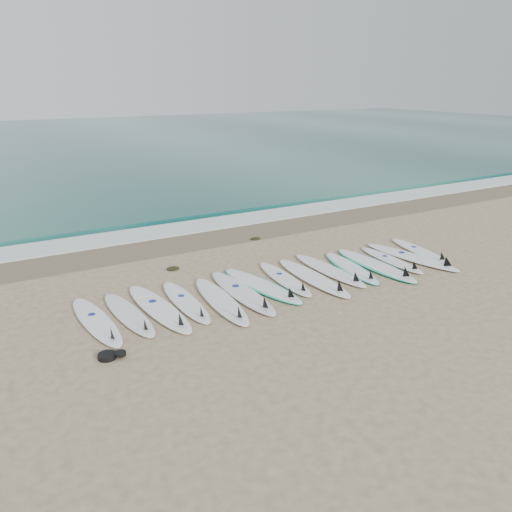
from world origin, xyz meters
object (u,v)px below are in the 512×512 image
surfboard_14 (421,251)px  leash_coil (110,355)px  surfboard_0 (97,322)px  surfboard_7 (285,279)px

surfboard_14 → leash_coil: bearing=-162.8°
surfboard_0 → surfboard_7: 4.40m
surfboard_0 → surfboard_14: bearing=-5.3°
surfboard_7 → surfboard_14: (4.38, -0.13, 0.00)m
leash_coil → surfboard_0: bearing=85.7°
surfboard_0 → surfboard_7: size_ratio=1.06×
surfboard_0 → surfboard_7: bearing=-4.1°
surfboard_0 → surfboard_14: 8.77m
surfboard_14 → leash_coil: 8.97m
surfboard_0 → leash_coil: (-0.10, -1.38, -0.01)m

